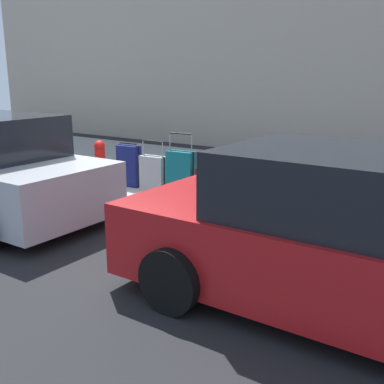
# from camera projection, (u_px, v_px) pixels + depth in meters

# --- Properties ---
(ground_plane) EXTENTS (40.00, 40.00, 0.00)m
(ground_plane) POSITION_uv_depth(u_px,v_px,m) (118.00, 203.00, 8.12)
(ground_plane) COLOR black
(sidewalk_curb) EXTENTS (18.00, 5.00, 0.14)m
(sidewalk_curb) POSITION_uv_depth(u_px,v_px,m) (197.00, 174.00, 10.11)
(sidewalk_curb) COLOR gray
(sidewalk_curb) RESTS_ON ground_plane
(suitcase_navy_1) EXTENTS (0.49, 0.24, 1.04)m
(suitcase_navy_1) POSITION_uv_depth(u_px,v_px,m) (345.00, 198.00, 6.56)
(suitcase_navy_1) COLOR navy
(suitcase_navy_1) RESTS_ON sidewalk_curb
(suitcase_black_2) EXTENTS (0.37, 0.26, 0.71)m
(suitcase_black_2) POSITION_uv_depth(u_px,v_px,m) (307.00, 196.00, 6.80)
(suitcase_black_2) COLOR black
(suitcase_black_2) RESTS_ON sidewalk_curb
(suitcase_olive_3) EXTENTS (0.51, 0.27, 1.07)m
(suitcase_olive_3) POSITION_uv_depth(u_px,v_px,m) (273.00, 187.00, 7.05)
(suitcase_olive_3) COLOR #59601E
(suitcase_olive_3) RESTS_ON sidewalk_curb
(suitcase_red_4) EXTENTS (0.49, 0.24, 0.96)m
(suitcase_red_4) POSITION_uv_depth(u_px,v_px,m) (238.00, 183.00, 7.36)
(suitcase_red_4) COLOR red
(suitcase_red_4) RESTS_ON sidewalk_curb
(suitcase_maroon_5) EXTENTS (0.46, 0.21, 0.58)m
(suitcase_maroon_5) POSITION_uv_depth(u_px,v_px,m) (209.00, 184.00, 7.75)
(suitcase_maroon_5) COLOR maroon
(suitcase_maroon_5) RESTS_ON sidewalk_curb
(suitcase_teal_6) EXTENTS (0.51, 0.24, 1.09)m
(suitcase_teal_6) POSITION_uv_depth(u_px,v_px,m) (181.00, 173.00, 8.04)
(suitcase_teal_6) COLOR #0F606B
(suitcase_teal_6) RESTS_ON sidewalk_curb
(suitcase_silver_7) EXTENTS (0.50, 0.22, 0.91)m
(suitcase_silver_7) POSITION_uv_depth(u_px,v_px,m) (153.00, 173.00, 8.37)
(suitcase_silver_7) COLOR #9EA0A8
(suitcase_silver_7) RESTS_ON sidewalk_curb
(suitcase_navy_8) EXTENTS (0.46, 0.23, 0.83)m
(suitcase_navy_8) POSITION_uv_depth(u_px,v_px,m) (129.00, 166.00, 8.67)
(suitcase_navy_8) COLOR navy
(suitcase_navy_8) RESTS_ON sidewalk_curb
(fire_hydrant) EXTENTS (0.39, 0.21, 0.80)m
(fire_hydrant) POSITION_uv_depth(u_px,v_px,m) (100.00, 160.00, 9.07)
(fire_hydrant) COLOR red
(fire_hydrant) RESTS_ON sidewalk_curb
(bollard_post) EXTENTS (0.17, 0.17, 0.89)m
(bollard_post) POSITION_uv_depth(u_px,v_px,m) (68.00, 156.00, 9.35)
(bollard_post) COLOR brown
(bollard_post) RESTS_ON sidewalk_curb
(parked_car_red_0) EXTENTS (4.51, 2.01, 1.55)m
(parked_car_red_0) POSITION_uv_depth(u_px,v_px,m) (353.00, 242.00, 4.19)
(parked_car_red_0) COLOR #AD1619
(parked_car_red_0) RESTS_ON ground_plane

